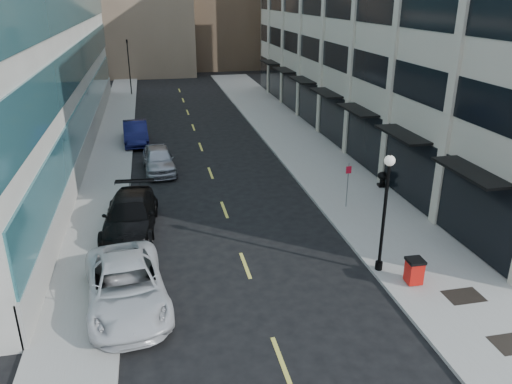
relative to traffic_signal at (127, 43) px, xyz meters
name	(u,v)px	position (x,y,z in m)	size (l,w,h in m)	color
sidewalk_right	(321,164)	(13.00, -28.00, -5.64)	(5.00, 80.00, 0.15)	#9C988E
sidewalk_left	(106,179)	(-1.00, -28.00, -5.64)	(3.00, 80.00, 0.15)	#9C988E
building_right	(414,18)	(22.44, -21.01, 3.28)	(15.30, 46.50, 18.25)	#B6AF9A
grate_far	(464,296)	(13.10, -44.20, -5.56)	(1.40, 1.00, 0.01)	black
road_centerline	(217,190)	(5.50, -31.00, -5.71)	(0.15, 68.20, 0.01)	#D8CC4C
traffic_signal	(127,43)	(0.00, 0.00, 0.00)	(0.66, 0.66, 6.98)	black
car_white_van	(126,286)	(0.70, -42.00, -4.88)	(2.80, 6.06, 1.69)	silver
car_black_pickup	(130,215)	(0.70, -35.66, -4.86)	(2.40, 5.91, 1.72)	black
car_silver_sedan	(159,159)	(2.30, -27.00, -4.90)	(1.94, 4.81, 1.64)	#9C9EA4
car_blue_sedan	(136,133)	(0.75, -20.00, -4.88)	(1.77, 5.08, 1.67)	#111442
trash_bin	(414,270)	(11.66, -42.96, -5.00)	(0.67, 0.74, 1.06)	red
lamppost	(385,203)	(10.80, -41.69, -2.60)	(0.42, 0.42, 5.05)	black
sign_post	(348,179)	(11.90, -35.26, -4.00)	(0.28, 0.06, 2.44)	slate
urn_planter	(383,178)	(15.10, -32.85, -5.03)	(0.64, 0.64, 0.89)	black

